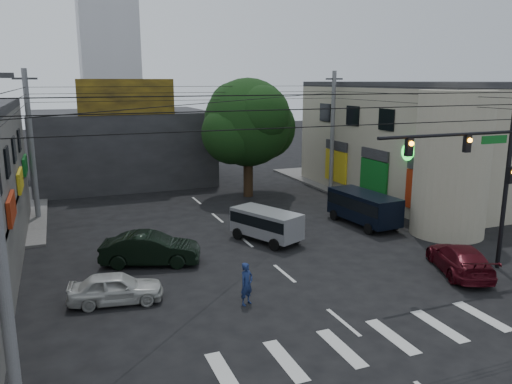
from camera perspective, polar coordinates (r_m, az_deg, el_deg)
ground at (r=21.12m, az=5.60°, el=-11.13°), size 160.00×160.00×0.00m
sidewalk_far_right at (r=45.09m, az=15.49°, el=1.41°), size 16.00×16.00×0.15m
building_right at (r=40.70m, az=20.07°, el=5.54°), size 14.00×18.00×8.00m
corner_column at (r=29.44m, az=21.44°, el=2.98°), size 4.00×4.00×8.00m
building_far at (r=43.74m, az=-15.11°, el=4.99°), size 14.00×10.00×6.00m
billboard at (r=38.55m, az=-14.57°, el=10.47°), size 7.00×0.30×2.60m
street_tree at (r=36.63m, az=-0.92°, el=7.91°), size 6.40×6.40×8.70m
traffic_gantry at (r=23.59m, az=24.20°, el=2.59°), size 7.10×0.35×7.20m
utility_pole_far_left at (r=33.36m, az=-24.29°, el=4.82°), size 0.32×0.32×9.20m
utility_pole_far_right at (r=38.63m, az=8.73°, el=6.71°), size 0.32×0.32×9.20m
dark_sedan at (r=24.09m, az=-11.96°, el=-6.39°), size 4.37×5.54×1.51m
white_compact at (r=20.47m, az=-15.72°, el=-10.50°), size 2.63×4.08×1.23m
maroon_sedan at (r=24.37m, az=22.23°, el=-7.09°), size 5.00×5.81×1.31m
silver_minivan at (r=26.81m, az=1.19°, el=-3.92°), size 5.20×4.62×1.70m
navy_van at (r=30.46m, az=12.20°, el=-1.94°), size 5.19×2.66×1.95m
traffic_officer at (r=19.50m, az=-1.08°, el=-10.45°), size 0.96×0.92×1.69m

